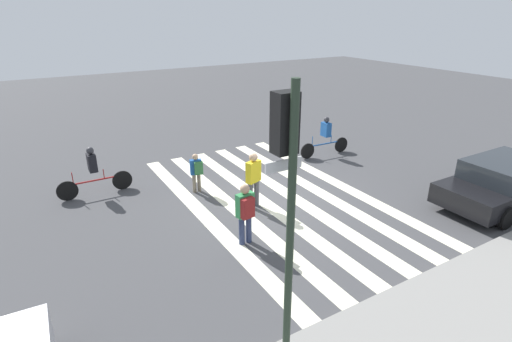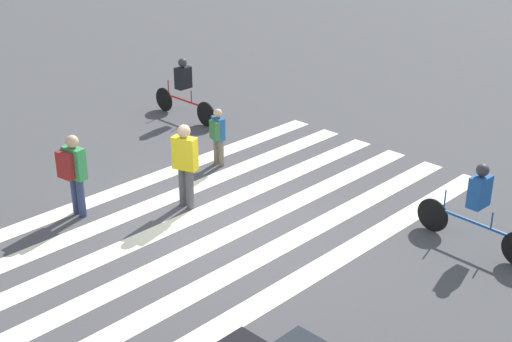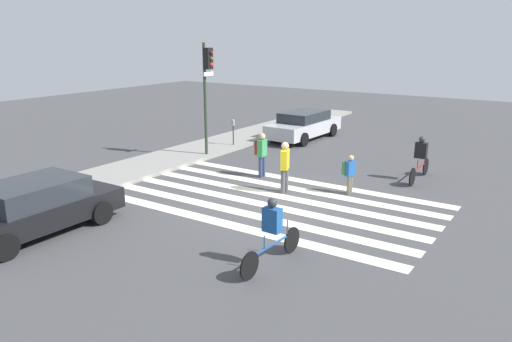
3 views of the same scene
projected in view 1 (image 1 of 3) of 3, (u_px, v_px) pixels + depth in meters
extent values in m
plane|color=#444447|center=(276.00, 198.00, 12.48)|extent=(60.00, 60.00, 0.00)
cube|color=gray|center=(459.00, 320.00, 7.47)|extent=(36.00, 2.50, 0.14)
cube|color=#F2EDCC|center=(335.00, 182.00, 13.61)|extent=(0.45, 10.00, 0.01)
cube|color=#F2EDCC|center=(312.00, 188.00, 13.16)|extent=(0.45, 10.00, 0.01)
cube|color=#F2EDCC|center=(289.00, 194.00, 12.70)|extent=(0.45, 10.00, 0.01)
cube|color=#F2EDCC|center=(263.00, 201.00, 12.25)|extent=(0.45, 10.00, 0.01)
cube|color=#F2EDCC|center=(235.00, 209.00, 11.80)|extent=(0.45, 10.00, 0.01)
cube|color=#F2EDCC|center=(205.00, 216.00, 11.34)|extent=(0.45, 10.00, 0.01)
cylinder|color=#283828|center=(290.00, 242.00, 5.76)|extent=(0.12, 0.12, 4.69)
cube|color=black|center=(285.00, 123.00, 5.28)|extent=(0.32, 0.26, 0.84)
cube|color=silver|center=(284.00, 165.00, 5.51)|extent=(0.60, 0.02, 0.16)
sphere|color=#590F0F|center=(279.00, 104.00, 5.32)|extent=(0.15, 0.15, 0.15)
sphere|color=#59470F|center=(278.00, 120.00, 5.41)|extent=(0.15, 0.15, 0.15)
sphere|color=red|center=(278.00, 137.00, 5.50)|extent=(0.15, 0.15, 0.15)
cylinder|color=#4C4C51|center=(257.00, 193.00, 11.85)|extent=(0.15, 0.15, 0.80)
cylinder|color=#4C4C51|center=(250.00, 195.00, 11.75)|extent=(0.15, 0.15, 0.80)
cube|color=yellow|center=(253.00, 172.00, 11.53)|extent=(0.51, 0.36, 0.64)
sphere|color=tan|center=(253.00, 157.00, 11.36)|extent=(0.25, 0.25, 0.25)
cylinder|color=#6B6051|center=(199.00, 182.00, 12.83)|extent=(0.12, 0.12, 0.61)
cylinder|color=#6B6051|center=(194.00, 183.00, 12.75)|extent=(0.12, 0.12, 0.61)
cube|color=#1E5199|center=(196.00, 167.00, 12.58)|extent=(0.39, 0.25, 0.49)
sphere|color=tan|center=(195.00, 157.00, 12.45)|extent=(0.19, 0.19, 0.19)
cube|color=#2D6638|center=(199.00, 168.00, 12.49)|extent=(0.29, 0.19, 0.41)
cylinder|color=navy|center=(249.00, 228.00, 9.98)|extent=(0.14, 0.14, 0.77)
cylinder|color=navy|center=(242.00, 231.00, 9.88)|extent=(0.14, 0.14, 0.77)
cube|color=#338C4C|center=(245.00, 205.00, 9.67)|extent=(0.47, 0.26, 0.61)
sphere|color=tan|center=(245.00, 189.00, 9.51)|extent=(0.24, 0.24, 0.24)
cube|color=maroon|center=(248.00, 208.00, 9.52)|extent=(0.35, 0.20, 0.51)
cylinder|color=black|center=(67.00, 191.00, 12.19)|extent=(0.63, 0.04, 0.63)
cylinder|color=black|center=(122.00, 180.00, 12.97)|extent=(0.63, 0.04, 0.63)
cube|color=maroon|center=(95.00, 180.00, 12.52)|extent=(1.40, 0.04, 0.04)
cylinder|color=maroon|center=(104.00, 174.00, 12.60)|extent=(0.03, 0.03, 0.32)
cylinder|color=maroon|center=(73.00, 178.00, 12.15)|extent=(0.03, 0.03, 0.40)
cube|color=black|center=(92.00, 163.00, 12.30)|extent=(0.24, 0.40, 0.55)
sphere|color=#333338|center=(90.00, 151.00, 12.15)|extent=(0.22, 0.22, 0.22)
cylinder|color=black|center=(307.00, 151.00, 15.65)|extent=(0.63, 0.07, 0.63)
cylinder|color=black|center=(341.00, 145.00, 16.39)|extent=(0.63, 0.07, 0.63)
cube|color=#1E4C8C|center=(325.00, 144.00, 15.96)|extent=(1.43, 0.10, 0.04)
cylinder|color=#1E4C8C|center=(331.00, 139.00, 16.02)|extent=(0.03, 0.03, 0.32)
cylinder|color=#1E4C8C|center=(312.00, 141.00, 15.61)|extent=(0.03, 0.03, 0.40)
cube|color=#1E5199|center=(326.00, 129.00, 15.73)|extent=(0.26, 0.41, 0.55)
sphere|color=#333338|center=(327.00, 120.00, 15.58)|extent=(0.22, 0.22, 0.22)
cube|color=black|center=(503.00, 187.00, 11.90)|extent=(4.42, 1.86, 0.57)
cube|color=#23282D|center=(508.00, 169.00, 11.69)|extent=(2.43, 1.70, 0.56)
cylinder|color=black|center=(506.00, 218.00, 10.63)|extent=(0.64, 0.20, 0.64)
cylinder|color=black|center=(446.00, 193.00, 12.07)|extent=(0.64, 0.20, 0.64)
cylinder|color=black|center=(498.00, 175.00, 13.35)|extent=(0.64, 0.20, 0.64)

